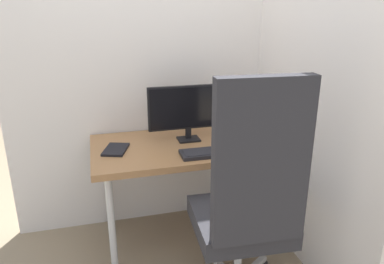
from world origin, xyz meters
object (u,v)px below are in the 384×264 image
(monitor, at_px, (188,109))
(mouse, at_px, (262,143))
(keyboard, at_px, (216,152))
(pen_holder, at_px, (245,121))
(notebook, at_px, (116,149))
(office_chair, at_px, (249,201))

(monitor, relative_size, mouse, 5.27)
(keyboard, relative_size, pen_holder, 2.35)
(notebook, bearing_deg, mouse, 8.74)
(office_chair, bearing_deg, notebook, 130.48)
(office_chair, relative_size, mouse, 12.89)
(mouse, height_order, notebook, mouse)
(monitor, relative_size, notebook, 2.61)
(keyboard, bearing_deg, pen_holder, 49.39)
(keyboard, distance_m, notebook, 0.62)
(mouse, distance_m, pen_holder, 0.38)
(office_chair, bearing_deg, keyboard, 90.93)
(pen_holder, bearing_deg, keyboard, -130.61)
(office_chair, xyz_separation_m, keyboard, (-0.01, 0.48, 0.07))
(mouse, distance_m, notebook, 0.92)
(office_chair, height_order, monitor, office_chair)
(mouse, relative_size, pen_holder, 0.54)
(notebook, bearing_deg, monitor, 27.42)
(pen_holder, bearing_deg, monitor, -162.96)
(office_chair, xyz_separation_m, mouse, (0.32, 0.53, 0.08))
(office_chair, bearing_deg, mouse, 59.11)
(office_chair, distance_m, keyboard, 0.49)
(office_chair, relative_size, notebook, 6.39)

